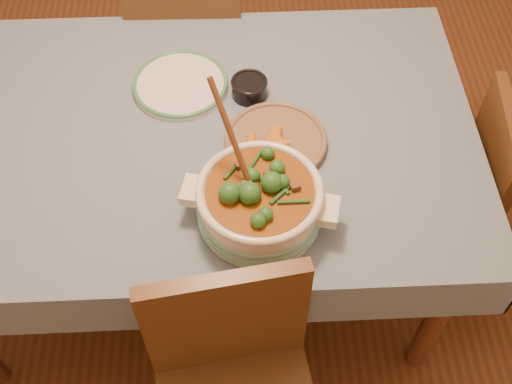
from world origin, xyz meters
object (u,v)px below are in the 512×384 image
dining_table (196,151)px  stew_casserole (259,200)px  condiment_bowl (249,87)px  fried_plate (276,140)px  white_plate (180,84)px  chair_far (190,55)px  chair_right (508,192)px

dining_table → stew_casserole: (0.18, -0.32, 0.17)m
condiment_bowl → fried_plate: (0.07, -0.20, -0.01)m
white_plate → condiment_bowl: 0.22m
condiment_bowl → chair_far: bearing=113.3°
stew_casserole → white_plate: (-0.22, 0.50, -0.07)m
chair_far → chair_right: size_ratio=1.04×
fried_plate → chair_far: size_ratio=0.44×
white_plate → chair_far: 0.53m
dining_table → condiment_bowl: size_ratio=13.84×
condiment_bowl → chair_far: chair_far is taller
dining_table → fried_plate: 0.27m
condiment_bowl → chair_far: (-0.21, 0.49, -0.30)m
fried_plate → chair_far: (-0.28, 0.70, -0.29)m
fried_plate → chair_right: 0.84m
dining_table → chair_right: size_ratio=2.04×
condiment_bowl → fried_plate: condiment_bowl is taller
condiment_bowl → fried_plate: 0.22m
dining_table → stew_casserole: size_ratio=4.03×
dining_table → condiment_bowl: 0.25m
stew_casserole → condiment_bowl: stew_casserole is taller
white_plate → condiment_bowl: bearing=-11.0°
dining_table → stew_casserole: stew_casserole is taller
stew_casserole → chair_far: bearing=103.0°
stew_casserole → fried_plate: size_ratio=1.09×
chair_far → chair_right: (1.06, -0.70, -0.02)m
stew_casserole → chair_far: stew_casserole is taller
chair_right → white_plate: bearing=83.2°
fried_plate → chair_right: size_ratio=0.46×
stew_casserole → condiment_bowl: bearing=91.0°
white_plate → fried_plate: fried_plate is taller
stew_casserole → white_plate: stew_casserole is taller
dining_table → chair_right: bearing=-3.4°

